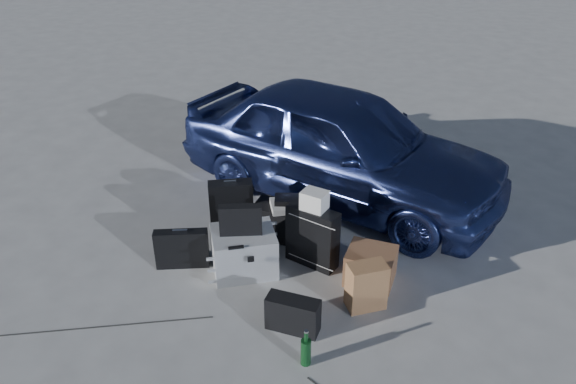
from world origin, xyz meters
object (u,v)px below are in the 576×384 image
(suitcase_left, at_px, (231,207))
(duffel_bag, at_px, (290,223))
(car, at_px, (340,144))
(briefcase, at_px, (182,249))
(suitcase_right, at_px, (312,237))
(pelican_case, at_px, (244,251))
(green_bottle, at_px, (306,348))
(cardboard_box, at_px, (371,266))

(suitcase_left, height_order, duffel_bag, suitcase_left)
(car, relative_size, briefcase, 7.47)
(car, bearing_deg, suitcase_right, -161.04)
(pelican_case, bearing_deg, briefcase, 161.80)
(pelican_case, distance_m, suitcase_left, 0.70)
(car, height_order, green_bottle, car)
(pelican_case, bearing_deg, green_bottle, -77.30)
(car, xyz_separation_m, duffel_bag, (-0.39, -1.03, -0.46))
(suitcase_left, bearing_deg, green_bottle, -76.65)
(duffel_bag, bearing_deg, green_bottle, -66.27)
(suitcase_left, xyz_separation_m, suitcase_right, (0.91, -0.40, 0.01))
(car, xyz_separation_m, cardboard_box, (0.47, -1.59, -0.48))
(duffel_bag, bearing_deg, car, 78.30)
(duffel_bag, height_order, cardboard_box, duffel_bag)
(pelican_case, height_order, cardboard_box, pelican_case)
(pelican_case, height_order, suitcase_right, suitcase_right)
(suitcase_right, bearing_deg, car, 110.30)
(pelican_case, xyz_separation_m, suitcase_right, (0.62, 0.23, 0.09))
(car, bearing_deg, briefcase, 165.08)
(briefcase, bearing_deg, duffel_bag, 21.21)
(cardboard_box, height_order, green_bottle, cardboard_box)
(briefcase, relative_size, green_bottle, 1.58)
(suitcase_right, relative_size, cardboard_box, 1.40)
(suitcase_right, relative_size, green_bottle, 1.88)
(pelican_case, height_order, green_bottle, pelican_case)
(pelican_case, bearing_deg, cardboard_box, -19.88)
(briefcase, relative_size, cardboard_box, 1.17)
(suitcase_left, bearing_deg, suitcase_right, -42.10)
(cardboard_box, bearing_deg, suitcase_left, 158.90)
(briefcase, height_order, green_bottle, briefcase)
(pelican_case, xyz_separation_m, green_bottle, (0.76, -1.07, -0.05))
(suitcase_right, height_order, green_bottle, suitcase_right)
(cardboard_box, bearing_deg, green_bottle, -110.75)
(suitcase_left, bearing_deg, pelican_case, -83.50)
(car, distance_m, pelican_case, 1.85)
(suitcase_left, relative_size, green_bottle, 1.82)
(suitcase_right, distance_m, green_bottle, 1.32)
(pelican_case, relative_size, suitcase_left, 0.99)
(car, bearing_deg, cardboard_box, -140.39)
(suitcase_left, bearing_deg, briefcase, -132.75)
(briefcase, distance_m, cardboard_box, 1.79)
(suitcase_right, height_order, duffel_bag, suitcase_right)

